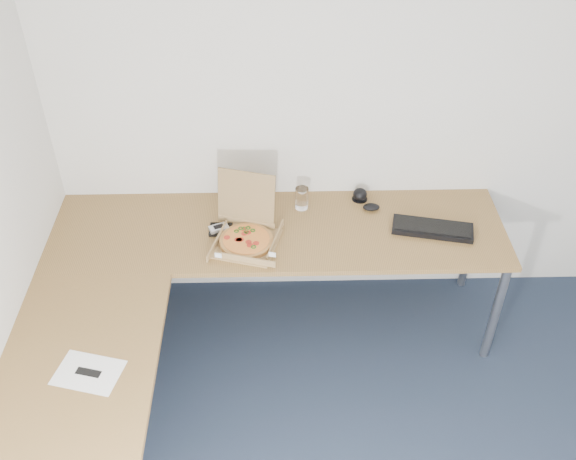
{
  "coord_description": "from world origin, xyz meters",
  "views": [
    {
      "loc": [
        -0.51,
        -1.44,
        3.04
      ],
      "look_at": [
        -0.45,
        1.28,
        0.82
      ],
      "focal_mm": 41.42,
      "sensor_mm": 36.0,
      "label": 1
    }
  ],
  "objects_px": {
    "drinking_glass": "(302,198)",
    "keyboard": "(433,229)",
    "wallet": "(221,230)",
    "desk": "(215,288)",
    "pizza_box": "(246,236)"
  },
  "relations": [
    {
      "from": "keyboard",
      "to": "pizza_box",
      "type": "bearing_deg",
      "value": -163.53
    },
    {
      "from": "keyboard",
      "to": "desk",
      "type": "bearing_deg",
      "value": -148.9
    },
    {
      "from": "keyboard",
      "to": "wallet",
      "type": "distance_m",
      "value": 1.16
    },
    {
      "from": "pizza_box",
      "to": "desk",
      "type": "bearing_deg",
      "value": -99.2
    },
    {
      "from": "drinking_glass",
      "to": "keyboard",
      "type": "distance_m",
      "value": 0.75
    },
    {
      "from": "keyboard",
      "to": "wallet",
      "type": "height_order",
      "value": "keyboard"
    },
    {
      "from": "drinking_glass",
      "to": "keyboard",
      "type": "bearing_deg",
      "value": -17.84
    },
    {
      "from": "drinking_glass",
      "to": "keyboard",
      "type": "relative_size",
      "value": 0.3
    },
    {
      "from": "wallet",
      "to": "keyboard",
      "type": "bearing_deg",
      "value": 1.44
    },
    {
      "from": "pizza_box",
      "to": "drinking_glass",
      "type": "distance_m",
      "value": 0.43
    },
    {
      "from": "desk",
      "to": "keyboard",
      "type": "bearing_deg",
      "value": 18.56
    },
    {
      "from": "wallet",
      "to": "desk",
      "type": "bearing_deg",
      "value": -88.4
    },
    {
      "from": "desk",
      "to": "drinking_glass",
      "type": "distance_m",
      "value": 0.78
    },
    {
      "from": "desk",
      "to": "pizza_box",
      "type": "distance_m",
      "value": 0.36
    },
    {
      "from": "pizza_box",
      "to": "keyboard",
      "type": "xyz_separation_m",
      "value": [
        1.02,
        0.07,
        -0.03
      ]
    }
  ]
}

